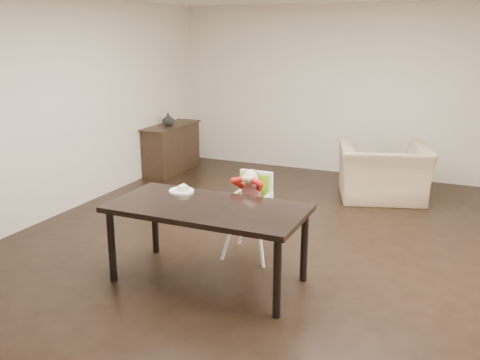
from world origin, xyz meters
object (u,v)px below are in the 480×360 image
object	(u,v)px
armchair	(384,163)
sideboard	(172,148)
high_chair	(252,195)
dining_table	(208,214)

from	to	relation	value
armchair	sideboard	bearing A→B (deg)	-20.10
high_chair	dining_table	bearing A→B (deg)	-100.87
high_chair	sideboard	bearing A→B (deg)	133.72
dining_table	sideboard	distance (m)	4.18
high_chair	sideboard	world-z (taller)	high_chair
dining_table	armchair	distance (m)	3.42
dining_table	high_chair	distance (m)	0.75
sideboard	dining_table	bearing A→B (deg)	-54.51
high_chair	armchair	bearing A→B (deg)	69.55
high_chair	armchair	xyz separation A→B (m)	(0.93, 2.51, -0.14)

